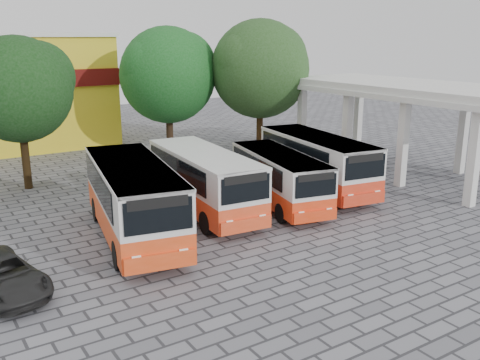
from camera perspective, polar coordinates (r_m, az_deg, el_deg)
ground at (r=24.48m, az=7.78°, el=-4.31°), size 90.00×90.00×0.00m
terminal_shelter at (r=33.59m, az=17.44°, el=9.04°), size 6.80×15.80×5.40m
bus_far_left at (r=22.04m, az=-11.29°, el=-1.73°), size 4.22×9.07×3.13m
bus_centre_left at (r=24.87m, az=-3.85°, el=0.20°), size 3.14×8.30×2.93m
bus_centre_right at (r=26.01m, az=4.23°, el=0.45°), size 3.64×7.60×2.61m
bus_far_right at (r=28.68m, az=8.19°, el=2.16°), size 3.69×8.56×2.98m
tree_left at (r=30.62m, az=-22.49°, el=9.27°), size 5.85×5.57×8.16m
tree_middle at (r=37.50m, az=-7.63°, el=11.37°), size 6.88×6.55×8.76m
tree_right at (r=37.47m, az=2.25°, el=12.09°), size 7.08×6.74×9.25m
parked_car at (r=19.14m, az=-24.20°, el=-9.28°), size 2.87×4.75×1.23m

